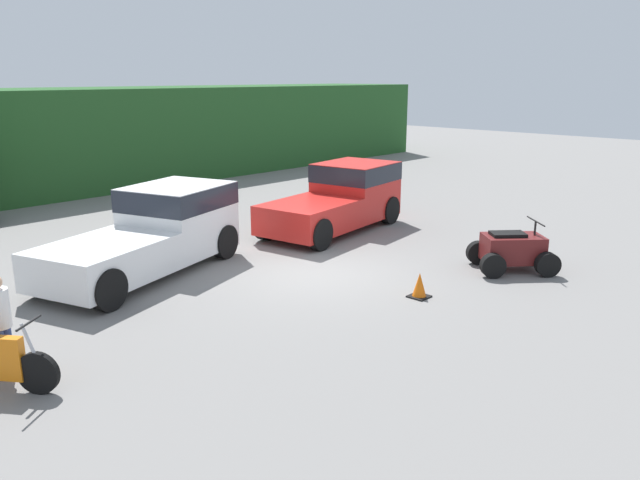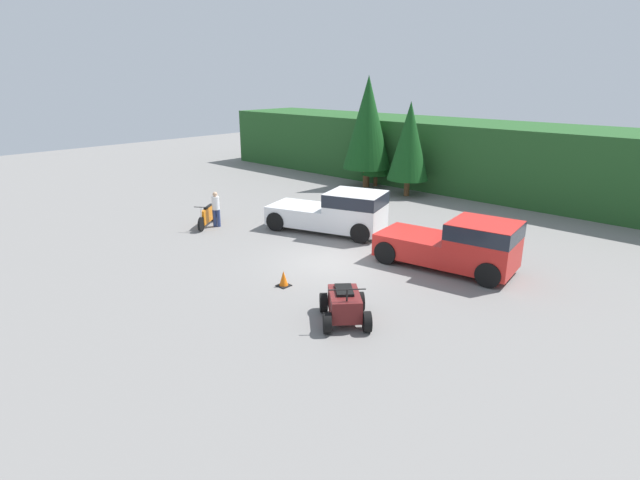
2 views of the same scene
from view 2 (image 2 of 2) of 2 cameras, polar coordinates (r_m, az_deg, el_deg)
ground_plane at (r=19.29m, az=1.49°, el=-2.55°), size 80.00×80.00×0.00m
hillside_backdrop at (r=32.21m, az=20.99°, el=8.50°), size 44.00×6.00×4.13m
tree_left at (r=32.16m, az=5.48°, el=13.20°), size 3.05×3.05×6.93m
tree_mid_left at (r=32.64m, az=6.48°, el=10.45°), size 1.87×1.87×4.24m
tree_mid_right at (r=30.04m, az=10.16°, el=11.05°), size 2.42×2.42×5.51m
pickup_truck_red at (r=18.90m, az=15.75°, el=-0.39°), size 5.30×2.83×1.96m
pickup_truck_second at (r=22.67m, az=2.04°, el=3.36°), size 5.74×3.62×1.96m
dirt_bike at (r=24.40m, az=-12.75°, el=2.65°), size 1.44×1.99×1.15m
quad_atv at (r=14.64m, az=2.82°, el=-7.48°), size 2.31×2.29×1.25m
rider_person at (r=24.14m, az=-11.81°, el=3.62°), size 0.49×0.49×1.69m
traffic_cone at (r=17.10m, az=-4.18°, el=-4.47°), size 0.42×0.42×0.55m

